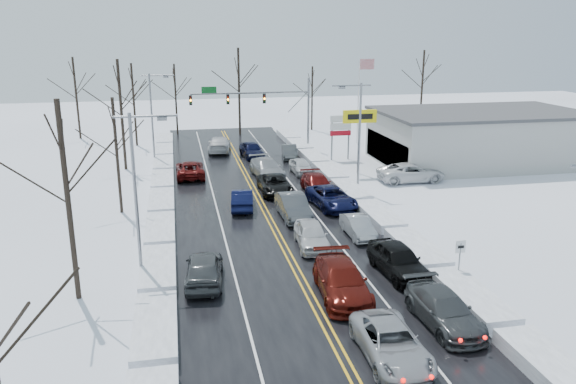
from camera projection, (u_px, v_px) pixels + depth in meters
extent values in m
plane|color=white|center=(280.00, 240.00, 36.16)|extent=(160.00, 160.00, 0.00)
cube|color=black|center=(275.00, 230.00, 38.05)|extent=(14.00, 84.00, 0.01)
cube|color=white|center=(160.00, 238.00, 36.60)|extent=(1.90, 72.00, 0.68)
cube|color=white|center=(381.00, 222.00, 39.50)|extent=(1.90, 72.00, 0.68)
cylinder|color=slate|center=(308.00, 114.00, 63.06)|extent=(0.24, 0.24, 8.00)
cylinder|color=slate|center=(251.00, 93.00, 61.13)|extent=(13.00, 0.18, 0.18)
cylinder|color=slate|center=(298.00, 102.00, 62.45)|extent=(2.33, 0.10, 2.33)
cube|color=#0C591E|center=(209.00, 90.00, 60.17)|extent=(1.60, 0.08, 0.70)
cube|color=black|center=(264.00, 99.00, 61.60)|extent=(0.32, 0.25, 1.05)
sphere|color=#3F0705|center=(264.00, 96.00, 61.37)|extent=(0.20, 0.20, 0.20)
sphere|color=orange|center=(264.00, 99.00, 61.45)|extent=(0.22, 0.22, 0.22)
sphere|color=black|center=(265.00, 101.00, 61.53)|extent=(0.20, 0.20, 0.20)
cube|color=black|center=(228.00, 99.00, 60.84)|extent=(0.32, 0.25, 1.05)
sphere|color=#3F0705|center=(228.00, 97.00, 60.60)|extent=(0.20, 0.20, 0.20)
sphere|color=orange|center=(228.00, 100.00, 60.69)|extent=(0.22, 0.22, 0.22)
sphere|color=black|center=(228.00, 102.00, 60.77)|extent=(0.20, 0.20, 0.20)
cube|color=black|center=(191.00, 100.00, 60.07)|extent=(0.32, 0.25, 1.05)
sphere|color=#3F0705|center=(190.00, 98.00, 59.84)|extent=(0.20, 0.20, 0.20)
sphere|color=orange|center=(191.00, 100.00, 59.92)|extent=(0.22, 0.22, 0.22)
sphere|color=black|center=(191.00, 103.00, 60.01)|extent=(0.20, 0.20, 0.20)
cylinder|color=slate|center=(359.00, 144.00, 52.47)|extent=(0.20, 0.20, 5.60)
cube|color=yellow|center=(360.00, 116.00, 51.75)|extent=(3.20, 0.30, 1.20)
cube|color=black|center=(360.00, 117.00, 51.59)|extent=(2.40, 0.04, 0.50)
cylinder|color=slate|center=(332.00, 141.00, 58.17)|extent=(0.16, 0.16, 4.00)
cylinder|color=slate|center=(349.00, 140.00, 58.51)|extent=(0.16, 0.16, 4.00)
cube|color=white|center=(341.00, 119.00, 57.71)|extent=(2.20, 0.22, 0.70)
cube|color=white|center=(341.00, 126.00, 57.93)|extent=(2.20, 0.22, 0.70)
cube|color=#B00D1C|center=(340.00, 133.00, 58.12)|extent=(2.20, 0.22, 0.50)
cylinder|color=slate|center=(459.00, 262.00, 29.89)|extent=(0.08, 0.08, 2.20)
cube|color=white|center=(461.00, 247.00, 29.64)|extent=(0.55, 0.05, 0.70)
cube|color=black|center=(461.00, 247.00, 29.60)|extent=(0.35, 0.02, 0.15)
cylinder|color=silver|center=(358.00, 102.00, 65.91)|extent=(0.14, 0.14, 10.00)
cube|color=#A3A29E|center=(479.00, 138.00, 57.01)|extent=(20.00, 12.00, 5.00)
cube|color=#262628|center=(386.00, 151.00, 55.36)|extent=(0.10, 11.00, 2.80)
cube|color=#3F3F42|center=(482.00, 112.00, 56.28)|extent=(20.40, 12.40, 0.30)
cylinder|color=slate|center=(359.00, 139.00, 45.97)|extent=(0.18, 0.18, 9.00)
cylinder|color=slate|center=(352.00, 86.00, 44.63)|extent=(3.20, 0.12, 0.12)
cube|color=slate|center=(342.00, 88.00, 44.52)|extent=(0.50, 0.25, 0.18)
cylinder|color=slate|center=(136.00, 198.00, 29.53)|extent=(0.18, 0.18, 9.00)
cylinder|color=slate|center=(146.00, 116.00, 28.50)|extent=(3.20, 0.12, 0.12)
cube|color=slate|center=(162.00, 119.00, 28.70)|extent=(0.50, 0.25, 0.18)
cylinder|color=slate|center=(152.00, 119.00, 55.91)|extent=(0.18, 0.18, 9.00)
cylinder|color=slate|center=(157.00, 75.00, 54.88)|extent=(3.20, 0.12, 0.12)
cube|color=slate|center=(166.00, 77.00, 55.08)|extent=(0.50, 0.25, 0.18)
cylinder|color=#2D231C|center=(68.00, 203.00, 26.94)|extent=(0.27, 0.27, 10.00)
cylinder|color=#2D231C|center=(117.00, 156.00, 40.53)|extent=(0.23, 0.23, 8.50)
cylinder|color=#2D231C|center=(122.00, 116.00, 53.31)|extent=(0.28, 0.28, 10.50)
cylinder|color=#2D231C|center=(134.00, 105.00, 64.83)|extent=(0.25, 0.25, 9.50)
cylinder|color=#2D231C|center=(77.00, 98.00, 69.04)|extent=(0.27, 0.27, 10.00)
cylinder|color=#2D231C|center=(176.00, 99.00, 72.41)|extent=(0.24, 0.24, 9.00)
cylinder|color=#2D231C|center=(239.00, 92.00, 71.77)|extent=(0.29, 0.29, 11.00)
cylinder|color=#2D231C|center=(312.00, 99.00, 75.44)|extent=(0.23, 0.23, 8.50)
cylinder|color=#2D231C|center=(422.00, 88.00, 78.68)|extent=(0.28, 0.28, 10.50)
imported|color=#9EA1A6|center=(391.00, 358.00, 23.08)|extent=(2.44, 5.14, 1.42)
imported|color=#52110B|center=(341.00, 296.00, 28.55)|extent=(2.74, 5.89, 1.67)
imported|color=silver|center=(311.00, 247.00, 35.04)|extent=(2.14, 4.69, 1.56)
imported|color=#44474A|center=(293.00, 218.00, 40.51)|extent=(1.91, 5.20, 1.70)
imported|color=black|center=(275.00, 193.00, 46.74)|extent=(2.53, 5.37, 1.48)
imported|color=gray|center=(267.00, 177.00, 51.90)|extent=(2.99, 5.95, 1.66)
imported|color=black|center=(252.00, 157.00, 59.87)|extent=(2.50, 5.08, 1.67)
imported|color=#3C3F41|center=(443.00, 324.00, 25.76)|extent=(2.29, 5.25, 1.50)
imported|color=black|center=(397.00, 274.00, 31.08)|extent=(2.37, 5.17, 1.72)
imported|color=#93969A|center=(358.00, 236.00, 36.85)|extent=(1.44, 4.04, 1.33)
imported|color=black|center=(331.00, 207.00, 42.94)|extent=(3.24, 5.87, 1.56)
imported|color=#540C0B|center=(317.00, 192.00, 46.89)|extent=(2.14, 5.15, 1.49)
imported|color=silver|center=(301.00, 174.00, 53.04)|extent=(1.83, 4.20, 1.41)
imported|color=#404346|center=(289.00, 158.00, 59.42)|extent=(2.06, 4.45, 1.41)
imported|color=black|center=(243.00, 208.00, 42.65)|extent=(2.16, 4.72, 1.50)
imported|color=#520C0A|center=(190.00, 177.00, 51.80)|extent=(2.55, 5.45, 1.51)
imported|color=silver|center=(220.00, 152.00, 62.76)|extent=(3.14, 6.12, 1.70)
imported|color=#404345|center=(205.00, 283.00, 30.04)|extent=(2.43, 5.03, 1.66)
imported|color=white|center=(411.00, 181.00, 50.27)|extent=(6.03, 2.81, 1.67)
imported|color=#4D0F0A|center=(418.00, 167.00, 55.71)|extent=(2.27, 5.34, 1.54)
imported|color=black|center=(385.00, 161.00, 58.42)|extent=(1.93, 4.19, 1.39)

